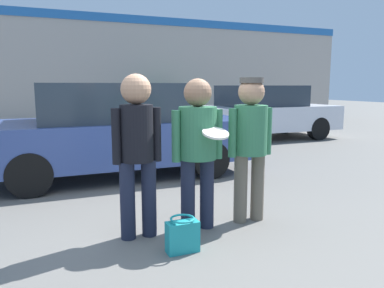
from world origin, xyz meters
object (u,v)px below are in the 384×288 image
at_px(person_middle_with_frisbee, 198,141).
at_px(person_right, 250,137).
at_px(person_left, 137,143).
at_px(parked_car_far, 262,112).
at_px(shrub, 163,107).
at_px(handbag, 182,235).
at_px(parked_car_near, 115,130).

relative_size(person_middle_with_frisbee, person_right, 0.99).
relative_size(person_left, parked_car_far, 0.38).
xyz_separation_m(shrub, handbag, (-3.25, -10.49, -0.57)).
bearing_deg(parked_car_near, parked_car_far, 30.51).
height_order(person_left, shrub, person_left).
xyz_separation_m(parked_car_far, shrub, (-1.54, 4.41, -0.03)).
relative_size(person_right, parked_car_far, 0.38).
height_order(person_middle_with_frisbee, handbag, person_middle_with_frisbee).
height_order(person_right, handbag, person_right).
distance_m(person_middle_with_frisbee, person_right, 0.64).
xyz_separation_m(person_middle_with_frisbee, shrub, (2.89, 10.02, -0.22)).
bearing_deg(parked_car_near, person_right, -70.93).
distance_m(person_left, person_right, 1.27).
bearing_deg(person_middle_with_frisbee, parked_car_far, 51.70).
bearing_deg(handbag, parked_car_near, 89.63).
distance_m(person_left, parked_car_near, 2.80).
bearing_deg(person_right, parked_car_near, 109.07).
bearing_deg(shrub, parked_car_near, -114.09).
bearing_deg(person_right, parked_car_far, 55.89).
bearing_deg(person_middle_with_frisbee, person_left, 177.62).
bearing_deg(handbag, parked_car_far, 51.81).
relative_size(person_middle_with_frisbee, parked_car_far, 0.37).
relative_size(parked_car_far, handbag, 12.94).
bearing_deg(person_left, person_right, -0.86).
xyz_separation_m(person_left, parked_car_far, (5.07, 5.59, -0.20)).
distance_m(parked_car_far, shrub, 4.67).
height_order(person_left, handbag, person_left).
bearing_deg(parked_car_far, handbag, -128.19).
bearing_deg(parked_car_far, person_middle_with_frisbee, -128.30).
distance_m(parked_car_far, handbag, 7.77).
relative_size(person_left, person_right, 1.02).
relative_size(person_middle_with_frisbee, parked_car_near, 0.36).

